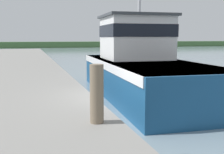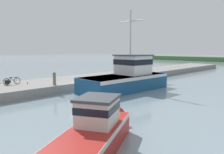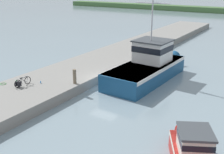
# 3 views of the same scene
# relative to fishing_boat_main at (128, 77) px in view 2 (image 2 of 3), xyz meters

# --- Properties ---
(ground_plane) EXTENTS (320.00, 320.00, 0.00)m
(ground_plane) POSITION_rel_fishing_boat_main_xyz_m (-2.13, -4.14, -1.34)
(ground_plane) COLOR gray
(dock_pier) EXTENTS (6.22, 80.00, 0.85)m
(dock_pier) POSITION_rel_fishing_boat_main_xyz_m (-6.27, -4.14, -0.92)
(dock_pier) COLOR gray
(dock_pier) RESTS_ON ground_plane
(fishing_boat_main) EXTENTS (4.24, 11.99, 8.32)m
(fishing_boat_main) POSITION_rel_fishing_boat_main_xyz_m (0.00, 0.00, 0.00)
(fishing_boat_main) COLOR navy
(fishing_boat_main) RESTS_ON ground_plane
(boat_orange_near) EXTENTS (4.39, 6.65, 2.25)m
(boat_orange_near) POSITION_rel_fishing_boat_main_xyz_m (8.08, -11.91, -0.52)
(boat_orange_near) COLOR #AD231E
(boat_orange_near) RESTS_ON ground_plane
(bicycle_touring) EXTENTS (0.46, 1.67, 0.73)m
(bicycle_touring) POSITION_rel_fishing_boat_main_xyz_m (-6.98, -9.53, -0.15)
(bicycle_touring) COLOR black
(bicycle_touring) RESTS_ON dock_pier
(mooring_post) EXTENTS (0.29, 0.29, 1.24)m
(mooring_post) POSITION_rel_fishing_boat_main_xyz_m (-3.71, -6.64, 0.13)
(mooring_post) COLOR #756651
(mooring_post) RESTS_ON dock_pier
(water_bottle_by_bike) EXTENTS (0.07, 0.07, 0.20)m
(water_bottle_by_bike) POSITION_rel_fishing_boat_main_xyz_m (-6.18, -8.18, -0.39)
(water_bottle_by_bike) COLOR blue
(water_bottle_by_bike) RESTS_ON dock_pier
(water_bottle_on_curb) EXTENTS (0.06, 0.06, 0.21)m
(water_bottle_on_curb) POSITION_rel_fishing_boat_main_xyz_m (-8.10, -9.10, -0.39)
(water_bottle_on_curb) COLOR green
(water_bottle_on_curb) RESTS_ON dock_pier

